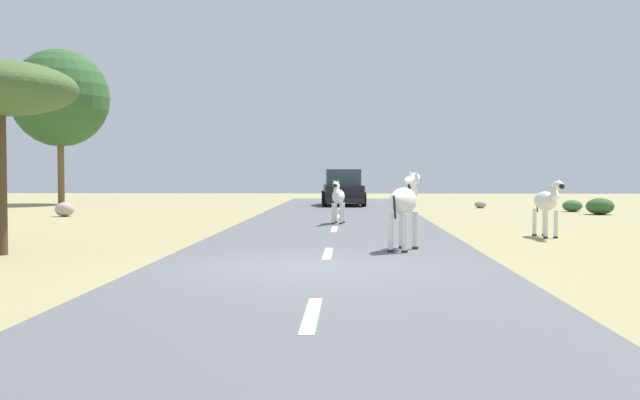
{
  "coord_description": "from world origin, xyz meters",
  "views": [
    {
      "loc": [
        0.72,
        -11.79,
        1.6
      ],
      "look_at": [
        -0.22,
        11.2,
        0.74
      ],
      "focal_mm": 40.33,
      "sensor_mm": 36.0,
      "label": 1
    }
  ],
  "objects_px": {
    "zebra_2": "(547,202)",
    "rock_0": "(65,209)",
    "tree_1": "(60,98)",
    "bush_3": "(600,206)",
    "car_0": "(343,189)",
    "rock_3": "(480,204)",
    "zebra_0": "(338,197)",
    "bush_1": "(572,206)",
    "zebra_1": "(405,202)"
  },
  "relations": [
    {
      "from": "car_0",
      "to": "zebra_1",
      "type": "bearing_deg",
      "value": 90.97
    },
    {
      "from": "zebra_2",
      "to": "rock_0",
      "type": "bearing_deg",
      "value": -36.2
    },
    {
      "from": "car_0",
      "to": "rock_0",
      "type": "bearing_deg",
      "value": 37.3
    },
    {
      "from": "zebra_0",
      "to": "tree_1",
      "type": "xyz_separation_m",
      "value": [
        -14.56,
        14.54,
        4.6
      ]
    },
    {
      "from": "zebra_0",
      "to": "zebra_1",
      "type": "height_order",
      "value": "zebra_1"
    },
    {
      "from": "zebra_1",
      "to": "tree_1",
      "type": "height_order",
      "value": "tree_1"
    },
    {
      "from": "bush_3",
      "to": "rock_3",
      "type": "relative_size",
      "value": 2.0
    },
    {
      "from": "bush_3",
      "to": "bush_1",
      "type": "bearing_deg",
      "value": 101.31
    },
    {
      "from": "zebra_0",
      "to": "bush_3",
      "type": "relative_size",
      "value": 1.36
    },
    {
      "from": "zebra_1",
      "to": "tree_1",
      "type": "bearing_deg",
      "value": 147.52
    },
    {
      "from": "car_0",
      "to": "bush_3",
      "type": "height_order",
      "value": "car_0"
    },
    {
      "from": "zebra_1",
      "to": "bush_1",
      "type": "relative_size",
      "value": 2.04
    },
    {
      "from": "bush_3",
      "to": "zebra_1",
      "type": "bearing_deg",
      "value": -122.11
    },
    {
      "from": "zebra_0",
      "to": "zebra_2",
      "type": "height_order",
      "value": "zebra_2"
    },
    {
      "from": "zebra_2",
      "to": "rock_3",
      "type": "distance_m",
      "value": 15.19
    },
    {
      "from": "tree_1",
      "to": "rock_0",
      "type": "height_order",
      "value": "tree_1"
    },
    {
      "from": "rock_0",
      "to": "bush_3",
      "type": "bearing_deg",
      "value": 5.98
    },
    {
      "from": "bush_1",
      "to": "tree_1",
      "type": "bearing_deg",
      "value": 165.37
    },
    {
      "from": "zebra_0",
      "to": "rock_3",
      "type": "relative_size",
      "value": 2.72
    },
    {
      "from": "zebra_1",
      "to": "rock_3",
      "type": "distance_m",
      "value": 19.37
    },
    {
      "from": "zebra_1",
      "to": "tree_1",
      "type": "relative_size",
      "value": 0.21
    },
    {
      "from": "zebra_2",
      "to": "car_0",
      "type": "xyz_separation_m",
      "value": [
        -5.22,
        16.64,
        -0.03
      ]
    },
    {
      "from": "zebra_1",
      "to": "zebra_2",
      "type": "bearing_deg",
      "value": 64.88
    },
    {
      "from": "bush_1",
      "to": "rock_3",
      "type": "height_order",
      "value": "bush_1"
    },
    {
      "from": "bush_3",
      "to": "rock_0",
      "type": "distance_m",
      "value": 20.31
    },
    {
      "from": "zebra_1",
      "to": "bush_1",
      "type": "bearing_deg",
      "value": 84.14
    },
    {
      "from": "zebra_1",
      "to": "car_0",
      "type": "relative_size",
      "value": 0.37
    },
    {
      "from": "bush_3",
      "to": "tree_1",
      "type": "bearing_deg",
      "value": 161.16
    },
    {
      "from": "tree_1",
      "to": "rock_0",
      "type": "xyz_separation_m",
      "value": [
        4.4,
        -10.51,
        -5.2
      ]
    },
    {
      "from": "zebra_2",
      "to": "rock_3",
      "type": "height_order",
      "value": "zebra_2"
    },
    {
      "from": "bush_3",
      "to": "rock_0",
      "type": "relative_size",
      "value": 1.53
    },
    {
      "from": "zebra_2",
      "to": "bush_1",
      "type": "xyz_separation_m",
      "value": [
        4.36,
        12.17,
        -0.64
      ]
    },
    {
      "from": "zebra_2",
      "to": "bush_1",
      "type": "bearing_deg",
      "value": -118.59
    },
    {
      "from": "car_0",
      "to": "tree_1",
      "type": "xyz_separation_m",
      "value": [
        -14.6,
        1.84,
        4.61
      ]
    },
    {
      "from": "car_0",
      "to": "rock_0",
      "type": "distance_m",
      "value": 13.39
    },
    {
      "from": "car_0",
      "to": "rock_0",
      "type": "xyz_separation_m",
      "value": [
        -10.2,
        -8.66,
        -0.58
      ]
    },
    {
      "from": "bush_3",
      "to": "rock_0",
      "type": "bearing_deg",
      "value": -174.02
    },
    {
      "from": "zebra_2",
      "to": "rock_3",
      "type": "xyz_separation_m",
      "value": [
        1.1,
        15.13,
        -0.72
      ]
    },
    {
      "from": "zebra_1",
      "to": "tree_1",
      "type": "distance_m",
      "value": 27.63
    },
    {
      "from": "tree_1",
      "to": "rock_0",
      "type": "distance_m",
      "value": 12.52
    },
    {
      "from": "car_0",
      "to": "rock_3",
      "type": "distance_m",
      "value": 6.54
    },
    {
      "from": "tree_1",
      "to": "bush_3",
      "type": "xyz_separation_m",
      "value": [
        24.6,
        -8.39,
        -5.14
      ]
    },
    {
      "from": "zebra_1",
      "to": "bush_3",
      "type": "bearing_deg",
      "value": 79.43
    },
    {
      "from": "zebra_0",
      "to": "zebra_1",
      "type": "bearing_deg",
      "value": 107.15
    },
    {
      "from": "bush_1",
      "to": "bush_3",
      "type": "xyz_separation_m",
      "value": [
        0.42,
        -2.08,
        0.08
      ]
    },
    {
      "from": "zebra_1",
      "to": "rock_3",
      "type": "bearing_deg",
      "value": 96.86
    },
    {
      "from": "zebra_0",
      "to": "bush_3",
      "type": "distance_m",
      "value": 11.78
    },
    {
      "from": "zebra_2",
      "to": "zebra_0",
      "type": "bearing_deg",
      "value": -45.72
    },
    {
      "from": "zebra_0",
      "to": "rock_3",
      "type": "distance_m",
      "value": 12.89
    },
    {
      "from": "tree_1",
      "to": "zebra_1",
      "type": "bearing_deg",
      "value": -54.02
    }
  ]
}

